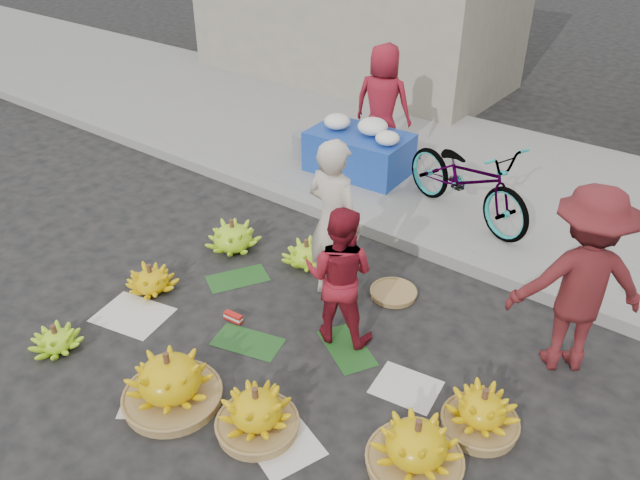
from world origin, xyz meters
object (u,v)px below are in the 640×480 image
Objects in this scene: banana_bunch_0 at (151,280)px; banana_bunch_4 at (416,447)px; flower_table at (360,150)px; bicycle at (468,179)px; vendor_cream at (334,223)px.

banana_bunch_4 is at bearing -4.62° from banana_bunch_0.
bicycle is at bearing -12.40° from flower_table.
banana_bunch_4 is 3.79m from bicycle.
bicycle is at bearing 58.60° from banana_bunch_0.
banana_bunch_4 is at bearing -54.02° from flower_table.
bicycle is at bearing -95.39° from vendor_cream.
vendor_cream is at bearing -171.38° from bicycle.
banana_bunch_0 is 2.05m from vendor_cream.
bicycle is at bearing 110.93° from banana_bunch_4.
vendor_cream is 1.24× the size of flower_table.
vendor_cream is 0.89× the size of bicycle.
banana_bunch_4 is 4.92m from flower_table.
bicycle reaches higher than banana_bunch_0.
flower_table is at bearing 129.15° from banana_bunch_4.
vendor_cream reaches higher than banana_bunch_0.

